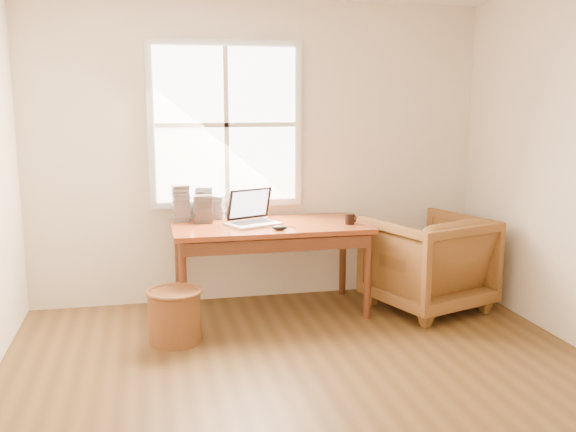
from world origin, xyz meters
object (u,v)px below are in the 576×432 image
armchair (427,262)px  coffee_mug (350,219)px  laptop (253,208)px  wicker_stool (175,317)px  desk (270,226)px  cd_stack_a (204,203)px

armchair → coffee_mug: 0.79m
armchair → laptop: laptop is taller
armchair → wicker_stool: 2.17m
laptop → coffee_mug: laptop is taller
coffee_mug → armchair: bearing=-7.8°
wicker_stool → armchair: bearing=8.8°
laptop → desk: bearing=-12.1°
laptop → armchair: bearing=-30.1°
laptop → coffee_mug: size_ratio=4.51×
laptop → cd_stack_a: size_ratio=1.42×
laptop → cd_stack_a: (-0.36, 0.38, -0.00)m
wicker_stool → laptop: bearing=37.0°
cd_stack_a → wicker_stool: bearing=-109.2°
desk → coffee_mug: bearing=-12.8°
armchair → coffee_mug: (-0.68, 0.06, 0.39)m
wicker_stool → laptop: size_ratio=0.97×
laptop → cd_stack_a: laptop is taller
armchair → laptop: 1.56m
armchair → coffee_mug: coffee_mug is taller
desk → coffee_mug: coffee_mug is taller
cd_stack_a → armchair: bearing=-16.9°
wicker_stool → coffee_mug: size_ratio=4.36×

